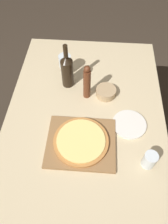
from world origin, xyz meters
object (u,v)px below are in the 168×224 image
at_px(pizza, 81,141).
at_px(wine_glass, 65,62).
at_px(wine_bottle, 67,70).
at_px(small_bowl, 106,92).
at_px(pepper_mill, 87,83).

height_order(pizza, wine_glass, wine_glass).
height_order(wine_bottle, small_bowl, wine_bottle).
distance_m(pizza, pepper_mill, 0.37).
bearing_deg(wine_bottle, pizza, -74.50).
bearing_deg(wine_glass, pizza, -74.59).
bearing_deg(small_bowl, wine_bottle, 162.84).
distance_m(wine_glass, small_bowl, 0.35).
bearing_deg(wine_bottle, small_bowl, -17.16).
xyz_separation_m(pizza, pepper_mill, (0.01, 0.35, 0.09)).
relative_size(pizza, small_bowl, 2.38).
bearing_deg(small_bowl, wine_glass, 146.83).
distance_m(pizza, small_bowl, 0.39).
distance_m(wine_bottle, wine_glass, 0.11).
bearing_deg(pepper_mill, wine_glass, 128.32).
xyz_separation_m(wine_bottle, pepper_mill, (0.13, -0.10, -0.00)).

